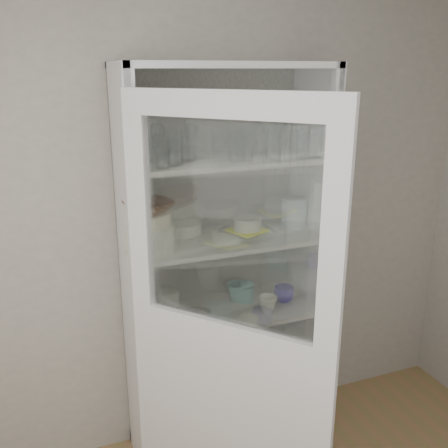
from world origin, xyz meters
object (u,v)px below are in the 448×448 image
object	(u,v)px
grey_bowl_stack	(294,212)
goblet_1	(192,139)
plate_stack_front	(150,238)
mug_blue	(284,294)
cupboard_door	(227,372)
white_ramekin	(247,223)
cream_dish	(208,376)
yellow_trivet	(247,230)
terracotta_bowl	(149,207)
mug_white	(268,304)
tin_box	(244,364)
mug_teal	(237,292)
goblet_2	(257,135)
cream_bowl	(149,219)
measuring_cups	(197,315)
glass_platter	(247,233)
teal_jar	(246,292)
goblet_0	(157,140)
goblet_3	(280,133)
white_canister	(168,303)
pantry_cabinet	(220,290)

from	to	relation	value
grey_bowl_stack	goblet_1	bearing A→B (deg)	175.70
plate_stack_front	mug_blue	xyz separation A→B (m)	(0.72, 0.04, -0.42)
cupboard_door	white_ramekin	size ratio (longest dim) A/B	13.98
grey_bowl_stack	cream_dish	bearing A→B (deg)	-173.57
yellow_trivet	mug_blue	bearing A→B (deg)	-7.52
terracotta_bowl	mug_white	size ratio (longest dim) A/B	2.26
tin_box	white_ramekin	bearing A→B (deg)	-78.97
plate_stack_front	mug_teal	distance (m)	0.66
goblet_1	goblet_2	bearing A→B (deg)	2.56
cream_bowl	tin_box	distance (m)	1.06
measuring_cups	cream_dish	size ratio (longest dim) A/B	0.48
grey_bowl_stack	cream_dish	size ratio (longest dim) A/B	0.69
goblet_1	glass_platter	distance (m)	0.55
teal_jar	glass_platter	bearing A→B (deg)	-113.27
goblet_0	mug_white	size ratio (longest dim) A/B	1.93
goblet_2	cream_bowl	xyz separation A→B (m)	(-0.60, -0.16, -0.33)
goblet_0	mug_white	distance (m)	1.00
mug_teal	mug_white	distance (m)	0.21
goblet_3	grey_bowl_stack	bearing A→B (deg)	-61.97
tin_box	goblet_1	bearing A→B (deg)	166.20
yellow_trivet	white_canister	xyz separation A→B (m)	(-0.42, 0.04, -0.35)
glass_platter	white_canister	distance (m)	0.54
teal_jar	tin_box	bearing A→B (deg)	-121.80
white_ramekin	white_canister	bearing A→B (deg)	174.67
goblet_3	white_canister	distance (m)	1.05
terracotta_bowl	grey_bowl_stack	bearing A→B (deg)	6.97
pantry_cabinet	goblet_0	xyz separation A→B (m)	(-0.30, 0.01, 0.81)
cream_dish	goblet_3	bearing A→B (deg)	18.59
pantry_cabinet	white_canister	world-z (taller)	pantry_cabinet
teal_jar	white_canister	world-z (taller)	white_canister
measuring_cups	cream_dish	world-z (taller)	measuring_cups
white_ramekin	tin_box	distance (m)	0.83
cream_bowl	mug_teal	bearing A→B (deg)	15.44
glass_platter	cream_dish	distance (m)	0.81
glass_platter	white_canister	size ratio (longest dim) A/B	2.11
plate_stack_front	pantry_cabinet	bearing A→B (deg)	19.13
mug_teal	white_canister	distance (m)	0.39
mug_white	goblet_3	bearing A→B (deg)	75.15
cream_bowl	mug_white	xyz separation A→B (m)	(0.59, -0.05, -0.51)
pantry_cabinet	goblet_1	xyz separation A→B (m)	(-0.14, 0.00, 0.81)
goblet_2	mug_white	bearing A→B (deg)	-93.56
cream_bowl	grey_bowl_stack	bearing A→B (deg)	6.97
goblet_1	white_ramekin	xyz separation A→B (m)	(0.26, -0.08, -0.43)
plate_stack_front	white_canister	bearing A→B (deg)	46.30
plate_stack_front	white_canister	xyz separation A→B (m)	(0.10, 0.10, -0.39)
goblet_2	glass_platter	distance (m)	0.49
pantry_cabinet	measuring_cups	bearing A→B (deg)	-143.60
goblet_2	cream_bowl	bearing A→B (deg)	-165.52
terracotta_bowl	grey_bowl_stack	distance (m)	0.82
yellow_trivet	cream_bowl	bearing A→B (deg)	-173.01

